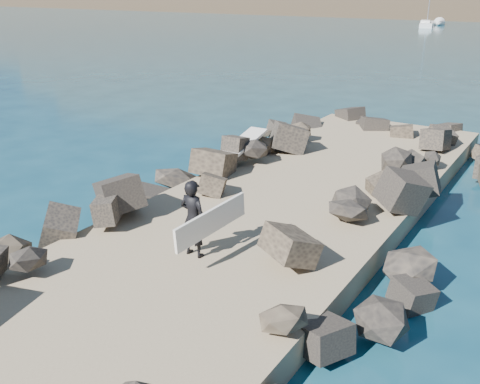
{
  "coord_description": "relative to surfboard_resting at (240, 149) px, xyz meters",
  "views": [
    {
      "loc": [
        6.0,
        -10.32,
        5.8
      ],
      "look_at": [
        0.0,
        -1.0,
        1.5
      ],
      "focal_mm": 40.0,
      "sensor_mm": 36.0,
      "label": 1
    }
  ],
  "objects": [
    {
      "name": "surfboard_resting",
      "position": [
        0.0,
        0.0,
        0.0
      ],
      "size": [
        0.67,
        2.48,
        0.08
      ],
      "primitive_type": "cube",
      "rotation": [
        0.0,
        0.0,
        0.02
      ],
      "color": "white",
      "rests_on": "riprap_left"
    },
    {
      "name": "sailboat_e",
      "position": [
        -13.07,
        71.95,
        -0.69
      ],
      "size": [
        3.39,
        8.18,
        9.54
      ],
      "color": "white",
      "rests_on": "ground"
    },
    {
      "name": "riprap_left",
      "position": [
        -0.26,
        -4.62,
        -0.54
      ],
      "size": [
        2.6,
        22.0,
        1.0
      ],
      "primitive_type": "cube",
      "color": "black",
      "rests_on": "ground"
    },
    {
      "name": "jetty",
      "position": [
        2.64,
        -5.12,
        -0.74
      ],
      "size": [
        6.0,
        26.0,
        0.6
      ],
      "primitive_type": "cube",
      "color": "#8C7759",
      "rests_on": "ground"
    },
    {
      "name": "ground",
      "position": [
        2.64,
        -3.12,
        -1.04
      ],
      "size": [
        800.0,
        800.0,
        0.0
      ],
      "primitive_type": "plane",
      "color": "#0F384C",
      "rests_on": "ground"
    },
    {
      "name": "riprap_right",
      "position": [
        5.54,
        -4.62,
        -0.54
      ],
      "size": [
        2.6,
        22.0,
        1.0
      ],
      "primitive_type": "cube",
      "color": "black",
      "rests_on": "ground"
    },
    {
      "name": "surfer_with_board",
      "position": [
        2.6,
        -5.69,
        0.38
      ],
      "size": [
        0.89,
        2.02,
        1.64
      ],
      "color": "black",
      "rests_on": "jetty"
    }
  ]
}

